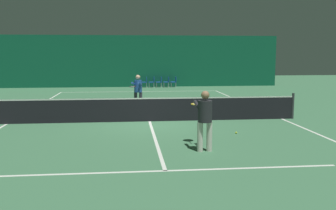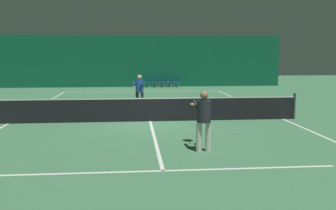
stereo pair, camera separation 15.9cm
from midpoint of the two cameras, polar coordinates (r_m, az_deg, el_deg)
name	(u,v)px [view 1 (the left image)]	position (r m, az deg, el deg)	size (l,w,h in m)	color
ground_plane	(150,121)	(14.98, -3.14, -2.51)	(60.00, 60.00, 0.00)	#3D704C
backdrop_curtain	(138,61)	(30.50, -4.70, 6.66)	(23.00, 0.12, 4.14)	#0F5138
court_line_baseline_far	(140,92)	(26.76, -4.45, 2.06)	(11.00, 0.10, 0.00)	silver
court_line_service_far	(143,101)	(21.30, -4.02, 0.58)	(8.25, 0.10, 0.00)	silver
court_line_service_near	(165,171)	(8.77, -0.95, -9.99)	(8.25, 0.10, 0.00)	silver
court_line_sideline_left	(7,124)	(15.70, -23.64, -2.67)	(0.10, 23.80, 0.00)	silver
court_line_sideline_right	(282,119)	(16.21, 16.69, -2.03)	(0.10, 23.80, 0.00)	silver
court_line_centre	(150,121)	(14.97, -3.14, -2.50)	(0.10, 12.80, 0.00)	silver
tennis_net	(149,109)	(14.89, -3.15, -0.57)	(12.00, 0.10, 1.07)	black
player_near	(205,116)	(10.32, 5.15, -1.70)	(0.45, 1.37, 1.68)	beige
player_far	(138,89)	(18.37, -4.86, 2.44)	(0.71, 1.39, 1.66)	#2D2D38
courtside_chair_0	(145,81)	(30.05, -3.66, 3.62)	(0.44, 0.44, 0.84)	#99999E
courtside_chair_1	(152,81)	(30.08, -2.54, 3.64)	(0.44, 0.44, 0.84)	#99999E
courtside_chair_2	(160,81)	(30.12, -1.41, 3.65)	(0.44, 0.44, 0.84)	#99999E
courtside_chair_3	(167,81)	(30.17, -0.30, 3.66)	(0.44, 0.44, 0.84)	#99999E
courtside_chair_4	(174,81)	(30.24, 0.82, 3.67)	(0.44, 0.44, 0.84)	#99999E
tennis_ball	(236,133)	(12.87, 10.00, -4.18)	(0.07, 0.07, 0.07)	#D1DB33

